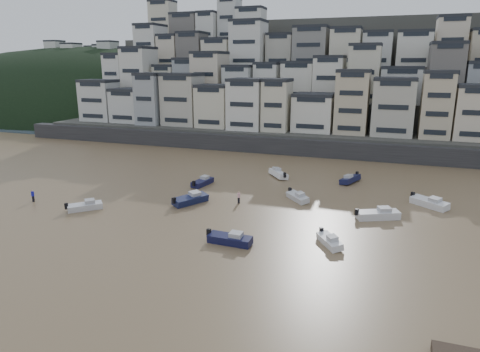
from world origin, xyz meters
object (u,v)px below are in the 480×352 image
at_px(boat_f, 202,181).
at_px(boat_i, 350,178).
at_px(boat_g, 429,201).
at_px(boat_h, 278,173).
at_px(boat_c, 190,198).
at_px(boat_e, 298,196).
at_px(boat_j, 85,205).
at_px(boat_b, 330,240).
at_px(boat_a, 230,237).
at_px(boat_d, 378,213).
at_px(person_pink, 239,197).
at_px(person_blue, 33,196).

relative_size(boat_f, boat_i, 0.97).
distance_m(boat_f, boat_g, 33.50).
height_order(boat_h, boat_i, boat_h).
relative_size(boat_c, boat_e, 1.21).
bearing_deg(boat_e, boat_j, -104.80).
bearing_deg(boat_j, boat_b, -45.87).
bearing_deg(boat_a, boat_i, 73.82).
bearing_deg(boat_f, boat_j, 158.03).
relative_size(boat_e, boat_h, 0.87).
xyz_separation_m(boat_d, person_pink, (-18.53, -0.06, 0.07)).
xyz_separation_m(boat_b, person_pink, (-14.00, 10.12, 0.26)).
bearing_deg(boat_i, boat_g, 72.30).
bearing_deg(boat_a, boat_j, 172.45).
bearing_deg(boat_a, person_blue, 174.51).
height_order(boat_f, person_blue, person_blue).
relative_size(boat_i, person_blue, 3.00).
xyz_separation_m(boat_b, boat_c, (-20.27, 7.71, 0.17)).
bearing_deg(boat_f, boat_b, -117.42).
bearing_deg(boat_a, boat_h, 96.50).
xyz_separation_m(boat_g, boat_j, (-43.26, -16.75, -0.11)).
relative_size(boat_f, person_blue, 2.91).
distance_m(person_blue, person_pink, 29.00).
bearing_deg(boat_i, person_blue, -38.07).
xyz_separation_m(boat_c, boat_e, (13.75, 6.29, -0.14)).
xyz_separation_m(boat_g, boat_i, (-11.36, 8.91, -0.05)).
relative_size(boat_c, boat_g, 1.02).
xyz_separation_m(boat_b, boat_i, (-0.43, 26.24, 0.10)).
distance_m(boat_d, boat_g, 9.59).
height_order(boat_b, boat_i, boat_i).
height_order(boat_g, boat_j, boat_g).
bearing_deg(person_pink, boat_c, -158.93).
bearing_deg(boat_j, boat_i, -6.03).
relative_size(boat_e, boat_i, 0.91).
bearing_deg(boat_j, person_pink, -17.34).
relative_size(boat_e, person_blue, 2.73).
bearing_deg(boat_h, boat_d, -170.96).
relative_size(boat_b, boat_j, 0.93).
height_order(person_blue, person_pink, same).
relative_size(boat_c, boat_d, 0.98).
height_order(boat_e, person_blue, person_blue).
relative_size(boat_c, boat_h, 1.06).
relative_size(boat_f, boat_g, 0.90).
bearing_deg(boat_i, boat_e, -6.06).
height_order(boat_f, boat_j, boat_f).
bearing_deg(person_pink, person_blue, -161.69).
xyz_separation_m(boat_a, person_blue, (-31.32, 4.23, 0.14)).
relative_size(boat_a, boat_i, 1.02).
xyz_separation_m(boat_f, boat_i, (22.13, 9.49, 0.02)).
xyz_separation_m(boat_j, person_pink, (18.32, 9.54, 0.21)).
bearing_deg(person_pink, boat_i, 49.90).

